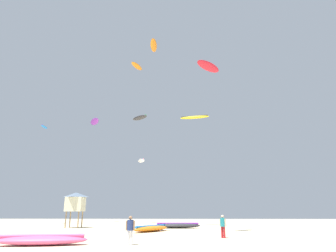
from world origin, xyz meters
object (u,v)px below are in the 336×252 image
kite_aloft_0 (44,127)px  kite_aloft_1 (140,118)px  kite_grounded_near (178,226)px  kite_aloft_2 (154,45)px  kite_grounded_mid (42,240)px  kite_aloft_7 (95,122)px  kite_aloft_5 (194,117)px  kite_aloft_6 (208,66)px  person_midground (223,224)px  kite_grounded_far (151,229)px  kite_aloft_4 (141,161)px  lifeguard_tower (76,202)px  person_foreground (130,228)px  kite_aloft_3 (137,66)px

kite_aloft_0 → kite_aloft_1: size_ratio=1.12×
kite_grounded_near → kite_aloft_2: (-3.11, -0.47, 23.69)m
kite_aloft_0 → kite_grounded_mid: bearing=-63.8°
kite_grounded_mid → kite_aloft_7: bearing=101.8°
kite_grounded_mid → kite_aloft_0: kite_aloft_0 is taller
kite_aloft_5 → kite_aloft_2: bearing=-139.9°
kite_aloft_1 → kite_aloft_7: 27.64m
kite_aloft_1 → kite_aloft_6: kite_aloft_6 is taller
person_midground → kite_aloft_1: kite_aloft_1 is taller
kite_aloft_6 → kite_aloft_0: bearing=145.7°
kite_grounded_far → kite_aloft_7: (-13.08, 23.20, 18.17)m
kite_grounded_mid → kite_aloft_4: 32.68m
person_midground → kite_aloft_0: 35.48m
lifeguard_tower → kite_aloft_4: (6.47, 12.90, 7.13)m
person_foreground → kite_aloft_3: (-3.25, 23.44, 23.31)m
kite_aloft_6 → kite_aloft_3: bearing=124.0°
kite_aloft_1 → kite_aloft_2: 13.87m
lifeguard_tower → kite_grounded_far: bearing=-32.2°
person_foreground → kite_grounded_mid: bearing=-85.1°
person_foreground → kite_aloft_5: (5.67, 21.63, 14.03)m
kite_grounded_mid → lifeguard_tower: size_ratio=1.36×
kite_aloft_0 → kite_aloft_2: (18.25, -9.18, 9.01)m
person_foreground → kite_aloft_5: bearing=166.1°
kite_grounded_near → kite_aloft_2: kite_aloft_2 is taller
kite_grounded_mid → kite_aloft_3: size_ratio=1.81×
kite_aloft_4 → kite_grounded_far: bearing=-80.0°
kite_aloft_5 → kite_aloft_7: (-18.36, 13.14, 3.44)m
lifeguard_tower → kite_aloft_2: 22.98m
kite_aloft_6 → kite_aloft_1: bearing=167.9°
person_foreground → kite_aloft_2: (-0.05, 16.82, 23.00)m
kite_aloft_3 → kite_aloft_4: 15.88m
kite_aloft_1 → kite_grounded_near: bearing=58.7°
lifeguard_tower → kite_aloft_3: kite_aloft_3 is taller
person_foreground → kite_grounded_near: (3.06, 17.29, -0.69)m
kite_aloft_0 → kite_aloft_2: 22.33m
kite_aloft_1 → kite_aloft_3: kite_aloft_3 is taller
kite_grounded_far → kite_aloft_6: bearing=-22.0°
kite_aloft_4 → kite_aloft_6: 24.40m
kite_grounded_near → kite_aloft_1: bearing=-121.3°
lifeguard_tower → kite_aloft_7: 23.16m
kite_grounded_mid → kite_aloft_7: kite_aloft_7 is taller
kite_aloft_2 → kite_aloft_4: size_ratio=1.15×
person_midground → kite_aloft_2: 26.76m
kite_aloft_1 → person_midground: bearing=-38.5°
kite_grounded_near → kite_aloft_3: kite_aloft_3 is taller
person_midground → kite_aloft_6: size_ratio=0.55×
kite_aloft_0 → kite_aloft_1: kite_aloft_0 is taller
kite_grounded_far → kite_aloft_6: 17.66m
lifeguard_tower → kite_aloft_4: kite_aloft_4 is taller
kite_aloft_0 → kite_aloft_5: size_ratio=0.52×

